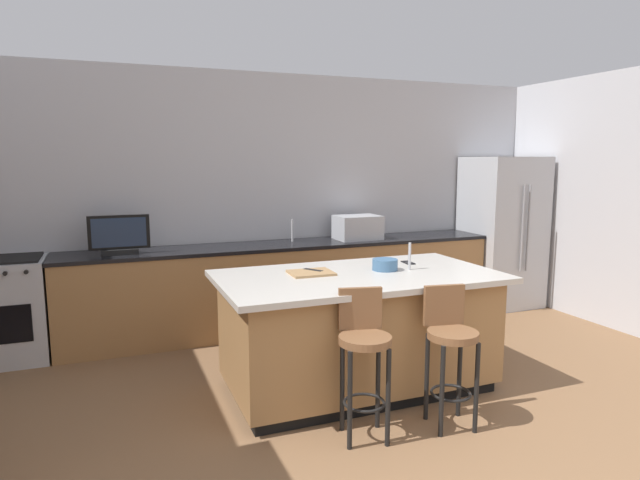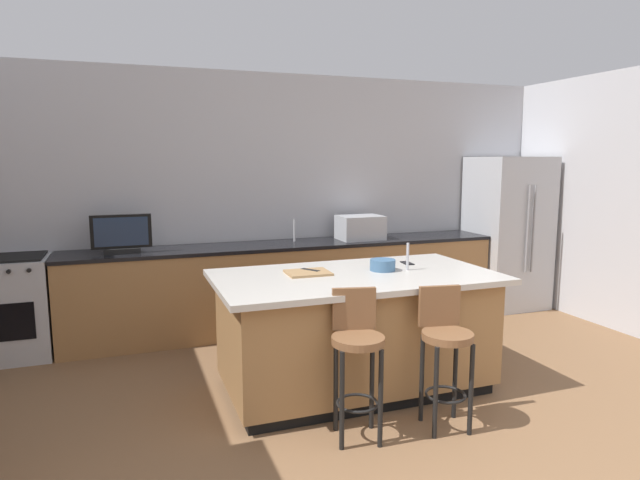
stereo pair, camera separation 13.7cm
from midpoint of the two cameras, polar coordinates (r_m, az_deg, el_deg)
The scene contains 15 objects.
wall_back at distance 6.06m, azimuth -2.95°, elevation 4.32°, with size 6.80×0.12×2.72m, color #BCBCC1.
counter_back at distance 5.82m, azimuth -2.38°, elevation -4.80°, with size 4.62×0.62×0.92m.
kitchen_island at distance 4.30m, azimuth 4.65°, elevation -9.50°, with size 2.17×1.18×0.92m.
refrigerator at distance 6.99m, azimuth 19.68°, elevation 0.74°, with size 0.83×0.79×1.83m.
range_oven at distance 5.64m, azimuth -29.38°, elevation -6.27°, with size 0.71×0.63×0.94m.
microwave at distance 6.00m, azimuth 4.92°, elevation 1.32°, with size 0.48×0.36×0.26m, color #B7BABF.
tv_monitor at distance 5.39m, azimuth -19.55°, elevation 0.44°, with size 0.55×0.16×0.37m.
sink_faucet_back at distance 5.83m, azimuth -2.04°, elevation 1.02°, with size 0.02×0.02×0.24m, color #B2B2B7.
sink_faucet_island at distance 4.37m, azimuth 10.13°, elevation -1.73°, with size 0.02×0.02×0.22m, color #B2B2B7.
bar_stool_left at distance 3.55m, azimuth 5.04°, elevation -11.60°, with size 0.35×0.37×0.97m.
bar_stool_right at distance 3.79m, azimuth 14.09°, elevation -10.77°, with size 0.34×0.36×0.95m.
fruit_bowl at distance 4.33m, azimuth 7.54°, elevation -2.63°, with size 0.20×0.20×0.09m, color #3F668C.
cell_phone at distance 4.66m, azimuth 10.02°, elevation -2.42°, with size 0.07×0.15×0.01m, color black.
tv_remote at distance 4.24m, azimuth -0.11°, elevation -3.28°, with size 0.04×0.17×0.02m, color black.
cutting_board at distance 4.18m, azimuth -0.34°, elevation -3.48°, with size 0.33×0.27×0.02m, color #A87F51.
Camera 2 is at (-1.71, -1.58, 1.80)m, focal length 30.29 mm.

